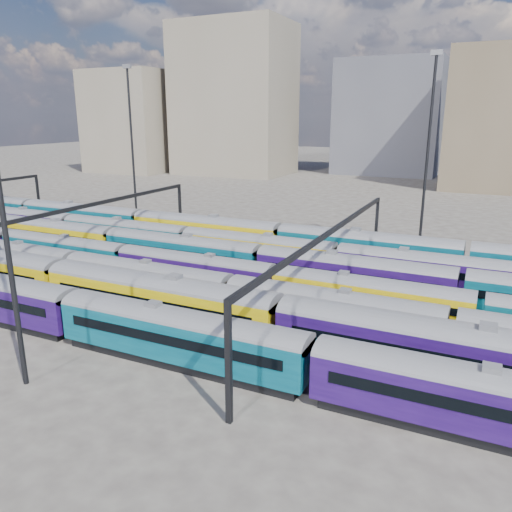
% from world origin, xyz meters
% --- Properties ---
extents(ground, '(500.00, 500.00, 0.00)m').
position_xyz_m(ground, '(0.00, 0.00, 0.00)').
color(ground, '#3C3632').
rests_on(ground, ground).
extents(rake_0, '(124.30, 3.03, 5.10)m').
position_xyz_m(rake_0, '(13.54, -15.00, 2.68)').
color(rake_0, black).
rests_on(rake_0, ground).
extents(rake_1, '(136.88, 3.34, 5.63)m').
position_xyz_m(rake_1, '(9.13, -10.00, 2.96)').
color(rake_1, black).
rests_on(rake_1, ground).
extents(rake_2, '(95.23, 2.79, 4.69)m').
position_xyz_m(rake_2, '(11.69, -5.00, 2.46)').
color(rake_2, black).
rests_on(rake_2, ground).
extents(rake_3, '(111.77, 2.73, 4.58)m').
position_xyz_m(rake_3, '(4.37, 0.00, 2.40)').
color(rake_3, black).
rests_on(rake_3, ground).
extents(rake_4, '(145.09, 3.03, 5.10)m').
position_xyz_m(rake_4, '(-9.93, 5.00, 2.68)').
color(rake_4, black).
rests_on(rake_4, ground).
extents(rake_5, '(120.45, 2.94, 4.94)m').
position_xyz_m(rake_5, '(-12.38, 10.00, 2.60)').
color(rake_5, black).
rests_on(rake_5, ground).
extents(rake_6, '(157.08, 3.28, 5.54)m').
position_xyz_m(rake_6, '(-12.58, 15.00, 2.91)').
color(rake_6, black).
rests_on(rake_6, ground).
extents(gantry_1, '(0.35, 40.35, 8.03)m').
position_xyz_m(gantry_1, '(-20.00, 0.00, 6.79)').
color(gantry_1, black).
rests_on(gantry_1, ground).
extents(gantry_2, '(0.35, 40.35, 8.03)m').
position_xyz_m(gantry_2, '(10.00, 0.00, 6.79)').
color(gantry_2, black).
rests_on(gantry_2, ground).
extents(mast_1, '(1.40, 0.50, 25.60)m').
position_xyz_m(mast_1, '(-30.00, 22.00, 13.97)').
color(mast_1, black).
rests_on(mast_1, ground).
extents(mast_3, '(1.40, 0.50, 25.60)m').
position_xyz_m(mast_3, '(15.00, 24.00, 13.97)').
color(mast_3, black).
rests_on(mast_3, ground).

